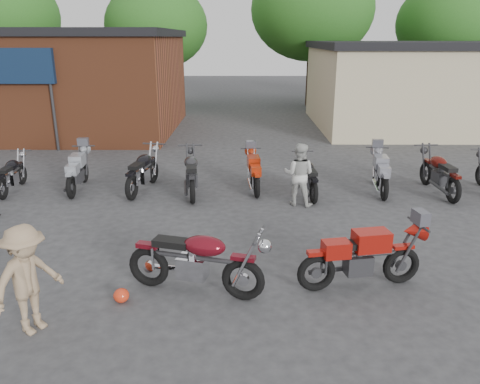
{
  "coord_description": "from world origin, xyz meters",
  "views": [
    {
      "loc": [
        0.09,
        -6.77,
        3.94
      ],
      "look_at": [
        0.01,
        2.4,
        0.9
      ],
      "focal_mm": 35.0,
      "sensor_mm": 36.0,
      "label": 1
    }
  ],
  "objects_px": {
    "row_bike_3": "(191,171)",
    "row_bike_7": "(440,171)",
    "person_tan": "(28,280)",
    "row_bike_0": "(12,172)",
    "row_bike_2": "(143,169)",
    "row_bike_1": "(77,169)",
    "row_bike_4": "(254,170)",
    "row_bike_6": "(381,171)",
    "person_light": "(299,174)",
    "sportbike": "(363,254)",
    "helmet": "(121,295)",
    "row_bike_5": "(308,175)",
    "vintage_motorcycle": "(197,257)"
  },
  "relations": [
    {
      "from": "person_tan",
      "to": "row_bike_3",
      "type": "relative_size",
      "value": 0.75
    },
    {
      "from": "row_bike_4",
      "to": "row_bike_5",
      "type": "height_order",
      "value": "row_bike_5"
    },
    {
      "from": "person_tan",
      "to": "row_bike_5",
      "type": "xyz_separation_m",
      "value": [
        4.63,
        6.04,
        -0.25
      ]
    },
    {
      "from": "row_bike_1",
      "to": "row_bike_6",
      "type": "bearing_deg",
      "value": -95.77
    },
    {
      "from": "sportbike",
      "to": "row_bike_5",
      "type": "distance_m",
      "value": 4.8
    },
    {
      "from": "helmet",
      "to": "person_tan",
      "type": "xyz_separation_m",
      "value": [
        -1.04,
        -0.74,
        0.68
      ]
    },
    {
      "from": "row_bike_4",
      "to": "row_bike_6",
      "type": "height_order",
      "value": "row_bike_6"
    },
    {
      "from": "row_bike_1",
      "to": "row_bike_7",
      "type": "xyz_separation_m",
      "value": [
        9.63,
        -0.21,
        0.04
      ]
    },
    {
      "from": "row_bike_7",
      "to": "row_bike_5",
      "type": "bearing_deg",
      "value": 88.9
    },
    {
      "from": "person_tan",
      "to": "row_bike_4",
      "type": "height_order",
      "value": "person_tan"
    },
    {
      "from": "person_tan",
      "to": "row_bike_0",
      "type": "distance_m",
      "value": 7.06
    },
    {
      "from": "person_light",
      "to": "row_bike_3",
      "type": "height_order",
      "value": "person_light"
    },
    {
      "from": "row_bike_4",
      "to": "row_bike_7",
      "type": "height_order",
      "value": "row_bike_7"
    },
    {
      "from": "person_tan",
      "to": "row_bike_2",
      "type": "bearing_deg",
      "value": 29.09
    },
    {
      "from": "vintage_motorcycle",
      "to": "row_bike_2",
      "type": "xyz_separation_m",
      "value": [
        -1.96,
        5.33,
        -0.03
      ]
    },
    {
      "from": "row_bike_6",
      "to": "person_light",
      "type": "bearing_deg",
      "value": 121.35
    },
    {
      "from": "row_bike_2",
      "to": "row_bike_1",
      "type": "bearing_deg",
      "value": 97.77
    },
    {
      "from": "vintage_motorcycle",
      "to": "row_bike_2",
      "type": "relative_size",
      "value": 1.06
    },
    {
      "from": "person_light",
      "to": "row_bike_6",
      "type": "relative_size",
      "value": 0.79
    },
    {
      "from": "row_bike_3",
      "to": "row_bike_6",
      "type": "distance_m",
      "value": 5.02
    },
    {
      "from": "vintage_motorcycle",
      "to": "row_bike_6",
      "type": "height_order",
      "value": "vintage_motorcycle"
    },
    {
      "from": "sportbike",
      "to": "row_bike_7",
      "type": "height_order",
      "value": "row_bike_7"
    },
    {
      "from": "person_light",
      "to": "row_bike_4",
      "type": "distance_m",
      "value": 1.63
    },
    {
      "from": "vintage_motorcycle",
      "to": "person_light",
      "type": "relative_size",
      "value": 1.44
    },
    {
      "from": "person_tan",
      "to": "row_bike_0",
      "type": "height_order",
      "value": "person_tan"
    },
    {
      "from": "row_bike_3",
      "to": "person_tan",
      "type": "bearing_deg",
      "value": 158.34
    },
    {
      "from": "row_bike_0",
      "to": "row_bike_3",
      "type": "height_order",
      "value": "row_bike_3"
    },
    {
      "from": "row_bike_1",
      "to": "row_bike_4",
      "type": "relative_size",
      "value": 1.06
    },
    {
      "from": "vintage_motorcycle",
      "to": "row_bike_2",
      "type": "height_order",
      "value": "vintage_motorcycle"
    },
    {
      "from": "row_bike_3",
      "to": "row_bike_4",
      "type": "bearing_deg",
      "value": -85.27
    },
    {
      "from": "vintage_motorcycle",
      "to": "helmet",
      "type": "relative_size",
      "value": 9.05
    },
    {
      "from": "sportbike",
      "to": "row_bike_2",
      "type": "height_order",
      "value": "row_bike_2"
    },
    {
      "from": "person_light",
      "to": "row_bike_7",
      "type": "height_order",
      "value": "person_light"
    },
    {
      "from": "row_bike_7",
      "to": "row_bike_0",
      "type": "bearing_deg",
      "value": 85.91
    },
    {
      "from": "helmet",
      "to": "row_bike_1",
      "type": "bearing_deg",
      "value": 114.36
    },
    {
      "from": "person_light",
      "to": "row_bike_3",
      "type": "distance_m",
      "value": 2.86
    },
    {
      "from": "row_bike_6",
      "to": "row_bike_7",
      "type": "bearing_deg",
      "value": -87.84
    },
    {
      "from": "helmet",
      "to": "row_bike_7",
      "type": "height_order",
      "value": "row_bike_7"
    },
    {
      "from": "person_light",
      "to": "row_bike_3",
      "type": "relative_size",
      "value": 0.73
    },
    {
      "from": "row_bike_5",
      "to": "person_tan",
      "type": "bearing_deg",
      "value": 138.18
    },
    {
      "from": "row_bike_3",
      "to": "row_bike_7",
      "type": "relative_size",
      "value": 1.0
    },
    {
      "from": "row_bike_6",
      "to": "row_bike_1",
      "type": "bearing_deg",
      "value": 96.14
    },
    {
      "from": "row_bike_3",
      "to": "row_bike_5",
      "type": "bearing_deg",
      "value": -98.87
    },
    {
      "from": "sportbike",
      "to": "helmet",
      "type": "xyz_separation_m",
      "value": [
        -3.85,
        -0.51,
        -0.48
      ]
    },
    {
      "from": "person_tan",
      "to": "sportbike",
      "type": "bearing_deg",
      "value": -44.27
    },
    {
      "from": "row_bike_3",
      "to": "row_bike_7",
      "type": "height_order",
      "value": "same"
    },
    {
      "from": "row_bike_0",
      "to": "helmet",
      "type": "bearing_deg",
      "value": -146.58
    },
    {
      "from": "person_light",
      "to": "row_bike_2",
      "type": "relative_size",
      "value": 0.73
    },
    {
      "from": "vintage_motorcycle",
      "to": "person_tan",
      "type": "distance_m",
      "value": 2.44
    },
    {
      "from": "person_tan",
      "to": "row_bike_4",
      "type": "relative_size",
      "value": 0.86
    }
  ]
}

